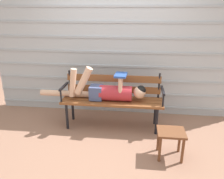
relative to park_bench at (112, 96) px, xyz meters
name	(u,v)px	position (x,y,z in m)	size (l,w,h in m)	color
ground_plane	(111,131)	(0.00, -0.25, -0.52)	(12.00, 12.00, 0.00)	#936B56
house_siding	(116,52)	(0.00, 0.54, 0.63)	(4.50, 0.08, 2.28)	#B2BCC6
park_bench	(112,96)	(0.00, 0.00, 0.00)	(1.63, 0.44, 0.89)	brown
reclining_person	(106,91)	(-0.10, -0.07, 0.11)	(1.74, 0.26, 0.56)	#B72D38
footstool	(171,137)	(0.85, -0.78, -0.22)	(0.36, 0.30, 0.38)	brown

